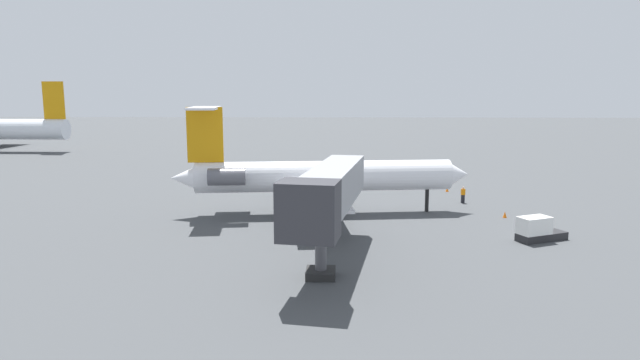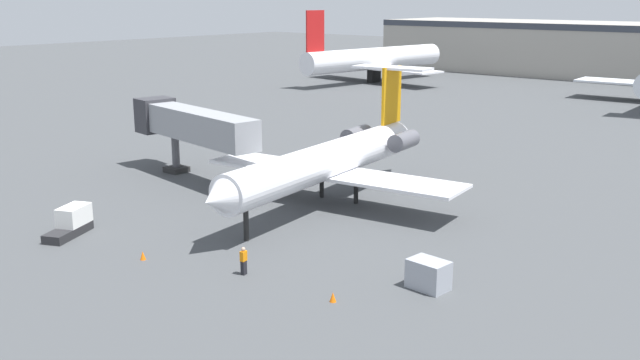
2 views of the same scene
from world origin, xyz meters
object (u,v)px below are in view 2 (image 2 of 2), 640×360
ground_crew_marshaller (244,261)px  traffic_cone_near (333,297)px  baggage_tug_lead (71,222)px  jet_bridge (188,124)px  traffic_cone_mid (143,255)px  parked_airliner_west_end (373,59)px  cargo_container_uld (428,275)px  regional_jet (331,159)px

ground_crew_marshaller → traffic_cone_near: size_ratio=3.07×
baggage_tug_lead → jet_bridge: bearing=112.1°
traffic_cone_near → baggage_tug_lead: bearing=-172.6°
jet_bridge → traffic_cone_mid: 21.68m
baggage_tug_lead → parked_airliner_west_end: parked_airliner_west_end is taller
cargo_container_uld → traffic_cone_near: cargo_container_uld is taller
regional_jet → cargo_container_uld: regional_jet is taller
baggage_tug_lead → traffic_cone_mid: size_ratio=7.67×
jet_bridge → baggage_tug_lead: 17.52m
jet_bridge → parked_airliner_west_end: bearing=113.6°
jet_bridge → parked_airliner_west_end: 76.54m
baggage_tug_lead → cargo_container_uld: bearing=17.6°
baggage_tug_lead → cargo_container_uld: 24.89m
cargo_container_uld → parked_airliner_west_end: bearing=127.8°
jet_bridge → traffic_cone_near: (27.22, -13.11, -4.54)m
baggage_tug_lead → traffic_cone_mid: 7.82m
ground_crew_marshaller → traffic_cone_near: ground_crew_marshaller is taller
traffic_cone_mid → traffic_cone_near: bearing=11.4°
baggage_tug_lead → traffic_cone_mid: baggage_tug_lead is taller
traffic_cone_near → parked_airliner_west_end: size_ratio=0.02×
parked_airliner_west_end → traffic_cone_near: bearing=-55.2°
regional_jet → ground_crew_marshaller: size_ratio=16.39×
regional_jet → traffic_cone_near: size_ratio=50.36×
jet_bridge → baggage_tug_lead: (6.42, -15.81, -3.97)m
parked_airliner_west_end → jet_bridge: bearing=-66.4°
traffic_cone_near → cargo_container_uld: bearing=58.9°
baggage_tug_lead → traffic_cone_near: (20.81, 2.70, -0.56)m
cargo_container_uld → jet_bridge: bearing=164.7°
ground_crew_marshaller → baggage_tug_lead: bearing=-170.6°
cargo_container_uld → baggage_tug_lead: bearing=-162.4°
regional_jet → ground_crew_marshaller: bearing=-69.4°
regional_jet → ground_crew_marshaller: regional_jet is taller
ground_crew_marshaller → traffic_cone_near: bearing=2.8°
traffic_cone_mid → parked_airliner_west_end: 96.96m
baggage_tug_lead → parked_airliner_west_end: (-37.07, 85.94, 3.48)m
ground_crew_marshaller → cargo_container_uld: size_ratio=0.73×
cargo_container_uld → traffic_cone_near: size_ratio=4.20×
regional_jet → ground_crew_marshaller: 16.10m
ground_crew_marshaller → regional_jet: bearing=110.6°
traffic_cone_mid → baggage_tug_lead: bearing=-179.4°
jet_bridge → traffic_cone_near: 30.55m
ground_crew_marshaller → traffic_cone_mid: bearing=-160.6°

